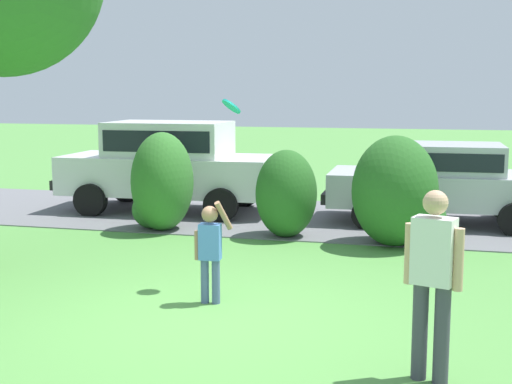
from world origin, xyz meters
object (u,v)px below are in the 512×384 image
Objects in this scene: child_thrower at (210,246)px; frisbee at (231,106)px; parked_suv at (170,161)px; parked_sedan at (445,181)px; adult_onlooker at (433,275)px.

frisbee reaches higher than child_thrower.
child_thrower is at bearing -64.52° from parked_suv.
parked_sedan is 6.14m from frisbee.
parked_sedan is at bearing 88.82° from adult_onlooker.
parked_suv is at bearing 119.12° from frisbee.
parked_suv is 6.14m from frisbee.
parked_sedan is 2.55× the size of adult_onlooker.
parked_suv reaches higher than parked_sedan.
parked_suv reaches higher than child_thrower.
parked_suv is (-5.67, -0.03, 0.23)m from parked_sedan.
child_thrower is at bearing 146.59° from adult_onlooker.
parked_sedan is 14.31× the size of frisbee.
child_thrower is 1.85m from frisbee.
frisbee is (0.04, 0.80, 1.67)m from child_thrower.
child_thrower is (2.88, -6.03, -0.36)m from parked_suv.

